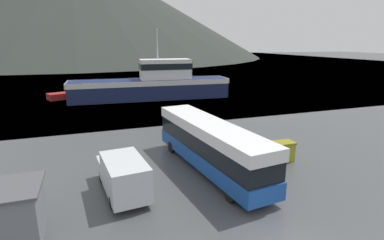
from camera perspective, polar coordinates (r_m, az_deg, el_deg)
water_surface at (r=149.80m, az=-16.61°, el=10.89°), size 240.00×240.00×0.00m
hill_backdrop at (r=192.06m, az=-21.19°, el=19.89°), size 205.71×205.71×57.65m
tour_bus at (r=20.22m, az=3.41°, el=-4.55°), size 3.80×12.28×3.34m
delivery_van at (r=17.80m, az=-13.04°, el=-10.00°), size 2.64×5.72×2.27m
fishing_boat at (r=46.32m, az=-7.39°, el=6.83°), size 24.11×6.26×10.44m
storage_bin at (r=23.09m, az=17.06°, el=-5.68°), size 1.46×1.08×1.46m
dock_kiosk at (r=15.92m, az=-31.76°, el=-14.91°), size 3.02×2.85×2.49m
small_boat at (r=50.29m, az=-22.32°, el=4.42°), size 6.52×4.23×0.95m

